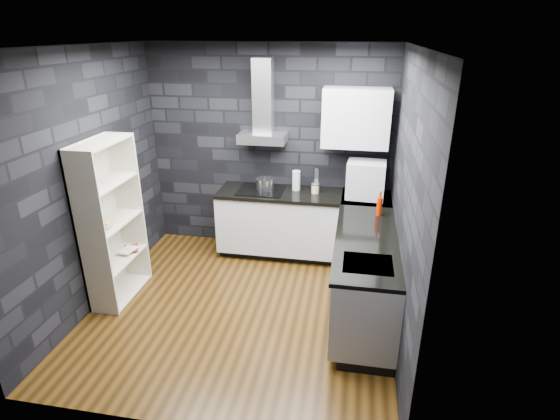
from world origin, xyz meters
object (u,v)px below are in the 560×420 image
(bookshelf, at_px, (112,223))
(fruit_bowl, at_px, (104,225))
(appliance_garage, at_px, (366,180))
(utensil_crock, at_px, (316,187))
(storage_jar, at_px, (315,189))
(red_bottle, at_px, (379,206))
(glass_vase, at_px, (296,180))
(pot, at_px, (265,185))

(bookshelf, bearing_deg, fruit_bowl, -106.12)
(appliance_garage, xyz_separation_m, bookshelf, (-2.69, -1.28, -0.22))
(utensil_crock, distance_m, fruit_bowl, 2.55)
(storage_jar, distance_m, red_bottle, 0.98)
(storage_jar, bearing_deg, fruit_bowl, -145.00)
(storage_jar, distance_m, bookshelf, 2.45)
(glass_vase, relative_size, red_bottle, 1.20)
(pot, bearing_deg, bookshelf, -137.55)
(glass_vase, bearing_deg, storage_jar, -16.92)
(pot, height_order, storage_jar, pot)
(pot, height_order, fruit_bowl, pot)
(pot, xyz_separation_m, red_bottle, (1.43, -0.58, 0.03))
(appliance_garage, relative_size, bookshelf, 0.25)
(glass_vase, distance_m, storage_jar, 0.28)
(bookshelf, xyz_separation_m, fruit_bowl, (0.00, -0.14, 0.04))
(pot, xyz_separation_m, bookshelf, (-1.42, -1.30, -0.08))
(pot, relative_size, bookshelf, 0.13)
(bookshelf, bearing_deg, glass_vase, 21.34)
(glass_vase, relative_size, utensil_crock, 1.89)
(glass_vase, relative_size, fruit_bowl, 1.29)
(fruit_bowl, bearing_deg, storage_jar, 35.00)
(glass_vase, height_order, bookshelf, bookshelf)
(glass_vase, xyz_separation_m, appliance_garage, (0.88, -0.11, 0.10))
(utensil_crock, xyz_separation_m, red_bottle, (0.77, -0.62, 0.04))
(storage_jar, bearing_deg, red_bottle, -37.34)
(pot, xyz_separation_m, storage_jar, (0.65, 0.01, -0.02))
(appliance_garage, bearing_deg, fruit_bowl, -148.94)
(glass_vase, distance_m, appliance_garage, 0.89)
(pot, height_order, red_bottle, red_bottle)
(fruit_bowl, bearing_deg, bookshelf, 90.00)
(red_bottle, bearing_deg, fruit_bowl, -163.30)
(storage_jar, relative_size, red_bottle, 0.52)
(red_bottle, bearing_deg, appliance_garage, 105.62)
(red_bottle, xyz_separation_m, fruit_bowl, (-2.84, -0.85, -0.07))
(storage_jar, bearing_deg, utensil_crock, 73.97)
(glass_vase, height_order, utensil_crock, glass_vase)
(pot, distance_m, utensil_crock, 0.66)
(pot, bearing_deg, utensil_crock, 3.91)
(fruit_bowl, bearing_deg, appliance_garage, 27.76)
(utensil_crock, relative_size, bookshelf, 0.07)
(glass_vase, relative_size, storage_jar, 2.31)
(utensil_crock, relative_size, red_bottle, 0.64)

